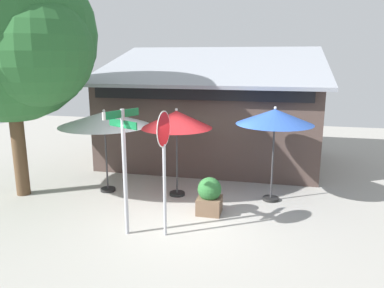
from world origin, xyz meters
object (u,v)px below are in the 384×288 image
(patio_umbrella_crimson_center, at_px, (176,120))
(shade_tree, at_px, (11,37))
(stop_sign, at_px, (164,150))
(patio_umbrella_royal_blue_right, at_px, (275,118))
(sidewalk_planter, at_px, (209,196))
(street_sign_post, at_px, (124,159))
(patio_umbrella_ivory_left, at_px, (104,119))

(patio_umbrella_crimson_center, bearing_deg, shade_tree, -166.39)
(stop_sign, bearing_deg, patio_umbrella_royal_blue_right, 49.60)
(sidewalk_planter, bearing_deg, street_sign_post, -136.31)
(patio_umbrella_royal_blue_right, bearing_deg, street_sign_post, -138.32)
(patio_umbrella_ivory_left, distance_m, shade_tree, 3.17)
(patio_umbrella_crimson_center, distance_m, sidewalk_planter, 2.31)
(street_sign_post, distance_m, shade_tree, 4.80)
(patio_umbrella_royal_blue_right, height_order, sidewalk_planter, patio_umbrella_royal_blue_right)
(patio_umbrella_ivory_left, bearing_deg, shade_tree, -156.83)
(stop_sign, bearing_deg, shade_tree, 162.39)
(patio_umbrella_ivory_left, height_order, patio_umbrella_royal_blue_right, patio_umbrella_royal_blue_right)
(street_sign_post, height_order, patio_umbrella_ivory_left, street_sign_post)
(sidewalk_planter, bearing_deg, patio_umbrella_ivory_left, 164.08)
(stop_sign, distance_m, patio_umbrella_ivory_left, 3.41)
(shade_tree, bearing_deg, sidewalk_planter, -0.40)
(patio_umbrella_royal_blue_right, relative_size, shade_tree, 0.38)
(shade_tree, bearing_deg, street_sign_post, -23.02)
(patio_umbrella_ivory_left, distance_m, patio_umbrella_crimson_center, 2.10)
(street_sign_post, bearing_deg, sidewalk_planter, 43.69)
(patio_umbrella_crimson_center, height_order, sidewalk_planter, patio_umbrella_crimson_center)
(street_sign_post, distance_m, stop_sign, 0.89)
(street_sign_post, bearing_deg, patio_umbrella_crimson_center, 79.62)
(patio_umbrella_ivory_left, xyz_separation_m, patio_umbrella_crimson_center, (2.10, 0.12, 0.03))
(patio_umbrella_ivory_left, bearing_deg, patio_umbrella_royal_blue_right, 3.87)
(stop_sign, bearing_deg, patio_umbrella_ivory_left, 136.88)
(street_sign_post, relative_size, patio_umbrella_royal_blue_right, 1.08)
(stop_sign, xyz_separation_m, patio_umbrella_ivory_left, (-2.48, 2.33, 0.20))
(patio_umbrella_ivory_left, bearing_deg, sidewalk_planter, -15.92)
(stop_sign, bearing_deg, sidewalk_planter, 62.18)
(patio_umbrella_royal_blue_right, bearing_deg, patio_umbrella_ivory_left, -176.13)
(street_sign_post, distance_m, patio_umbrella_ivory_left, 2.97)
(street_sign_post, relative_size, patio_umbrella_crimson_center, 1.12)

